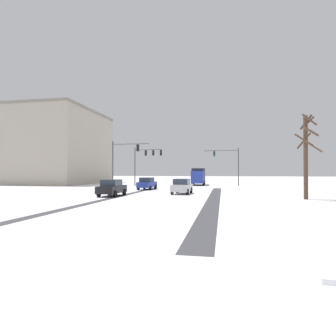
# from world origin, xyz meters

# --- Properties ---
(ground_plane) EXTENTS (300.00, 300.00, 0.00)m
(ground_plane) POSITION_xyz_m (0.00, 0.00, 0.00)
(ground_plane) COLOR white
(wheel_track_left_lane) EXTENTS (1.10, 34.25, 0.01)m
(wheel_track_left_lane) POSITION_xyz_m (5.21, 15.57, 0.00)
(wheel_track_left_lane) COLOR #424247
(wheel_track_left_lane) RESTS_ON ground
(wheel_track_right_lane) EXTENTS (0.82, 34.25, 0.01)m
(wheel_track_right_lane) POSITION_xyz_m (-3.90, 15.57, 0.00)
(wheel_track_right_lane) COLOR #424247
(wheel_track_right_lane) RESTS_ON ground
(sidewalk_kerb_right) EXTENTS (4.00, 34.25, 0.12)m
(sidewalk_kerb_right) POSITION_xyz_m (10.03, 14.01, 0.06)
(sidewalk_kerb_right) COLOR white
(sidewalk_kerb_right) RESTS_ON ground
(traffic_signal_near_left) EXTENTS (5.17, 0.38, 6.50)m
(traffic_signal_near_left) POSITION_xyz_m (-7.26, 27.11, 4.37)
(traffic_signal_near_left) COLOR #47474C
(traffic_signal_near_left) RESTS_ON ground
(traffic_signal_far_right) EXTENTS (5.95, 0.51, 6.50)m
(traffic_signal_far_right) POSITION_xyz_m (7.01, 41.22, 4.42)
(traffic_signal_far_right) COLOR #47474C
(traffic_signal_far_right) RESTS_ON ground
(traffic_signal_far_left) EXTENTS (4.85, 0.44, 6.50)m
(traffic_signal_far_left) POSITION_xyz_m (-6.73, 37.11, 4.75)
(traffic_signal_far_left) COLOR #47474C
(traffic_signal_far_left) RESTS_ON ground
(car_blue_lead) EXTENTS (1.96, 4.16, 1.62)m
(car_blue_lead) POSITION_xyz_m (-4.02, 27.81, 0.82)
(car_blue_lead) COLOR #233899
(car_blue_lead) RESTS_ON ground
(car_silver_second) EXTENTS (1.97, 4.17, 1.62)m
(car_silver_second) POSITION_xyz_m (1.65, 21.12, 0.82)
(car_silver_second) COLOR #B7BABF
(car_silver_second) RESTS_ON ground
(car_black_third) EXTENTS (1.84, 4.10, 1.62)m
(car_black_third) POSITION_xyz_m (-4.69, 17.03, 0.82)
(car_black_third) COLOR black
(car_black_third) RESTS_ON ground
(box_truck_delivery) EXTENTS (2.44, 7.45, 3.02)m
(box_truck_delivery) POSITION_xyz_m (1.65, 42.37, 1.63)
(box_truck_delivery) COLOR #233899
(box_truck_delivery) RESTS_ON ground
(bare_tree_sidewalk_mid) EXTENTS (2.32, 2.02, 7.39)m
(bare_tree_sidewalk_mid) POSITION_xyz_m (13.06, 16.93, 4.10)
(bare_tree_sidewalk_mid) COLOR #4C3828
(bare_tree_sidewalk_mid) RESTS_ON ground
(office_building_far_left_block) EXTENTS (23.83, 20.25, 14.73)m
(office_building_far_left_block) POSITION_xyz_m (-31.15, 44.00, 7.37)
(office_building_far_left_block) COLOR #A89E8E
(office_building_far_left_block) RESTS_ON ground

